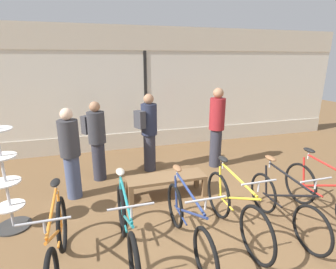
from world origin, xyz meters
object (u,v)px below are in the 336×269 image
object	(u,v)px
accessory_rack	(6,187)
customer_near_bench	(149,130)
bicycle_far_right	(325,196)
customer_near_rack	(96,139)
bicycle_right	(284,205)
customer_by_window	(70,152)
customer_mid_floor	(217,126)
bicycle_far_left	(58,247)
bicycle_center_left	(188,223)
bicycle_left	(127,232)
bicycle_center_right	(235,209)
display_bench	(166,180)

from	to	relation	value
accessory_rack	customer_near_bench	xyz separation A→B (m)	(2.38, 1.44, 0.26)
bicycle_far_right	customer_near_rack	world-z (taller)	customer_near_rack
bicycle_right	customer_by_window	distance (m)	3.51
bicycle_far_right	customer_mid_floor	xyz separation A→B (m)	(-0.67, 2.38, 0.56)
bicycle_far_left	customer_near_bench	distance (m)	3.12
bicycle_right	customer_near_bench	world-z (taller)	customer_near_bench
bicycle_far_right	bicycle_center_left	bearing A→B (deg)	-179.33
bicycle_left	customer_near_rack	distance (m)	2.49
customer_near_rack	customer_by_window	bearing A→B (deg)	-125.76
customer_by_window	bicycle_left	bearing A→B (deg)	-68.60
bicycle_left	customer_near_bench	xyz separation A→B (m)	(0.84, 2.56, 0.53)
bicycle_center_left	bicycle_right	xyz separation A→B (m)	(1.48, 0.00, 0.00)
bicycle_center_right	display_bench	xyz separation A→B (m)	(-0.62, 1.28, -0.07)
bicycle_far_right	bicycle_right	bearing A→B (deg)	-178.29
bicycle_left	bicycle_far_left	bearing A→B (deg)	-176.08
bicycle_left	bicycle_center_left	bearing A→B (deg)	-2.36
bicycle_center_right	display_bench	size ratio (longest dim) A/B	1.23
bicycle_left	customer_near_bench	bearing A→B (deg)	71.82
bicycle_center_right	customer_near_rack	xyz separation A→B (m)	(-1.75, 2.38, 0.47)
bicycle_center_left	bicycle_far_right	size ratio (longest dim) A/B	0.98
bicycle_far_left	bicycle_left	distance (m)	0.78
bicycle_center_left	customer_near_rack	xyz separation A→B (m)	(-1.02, 2.46, 0.50)
customer_by_window	customer_near_bench	bearing A→B (deg)	26.36
customer_by_window	customer_mid_floor	world-z (taller)	customer_mid_floor
bicycle_left	bicycle_far_right	size ratio (longest dim) A/B	1.02
bicycle_left	customer_near_bench	size ratio (longest dim) A/B	1.05
accessory_rack	bicycle_left	bearing A→B (deg)	-35.99
accessory_rack	bicycle_right	bearing A→B (deg)	-16.82
customer_by_window	customer_mid_floor	bearing A→B (deg)	10.68
bicycle_center_right	customer_by_window	distance (m)	2.85
accessory_rack	bicycle_center_right	bearing A→B (deg)	-19.43
bicycle_far_right	accessory_rack	xyz separation A→B (m)	(-4.56, 1.12, 0.26)
bicycle_center_left	customer_mid_floor	distance (m)	2.94
display_bench	customer_by_window	world-z (taller)	customer_by_window
bicycle_far_left	bicycle_right	xyz separation A→B (m)	(3.03, 0.03, -0.01)
customer_by_window	accessory_rack	bearing A→B (deg)	-140.93
display_bench	customer_near_bench	world-z (taller)	customer_near_bench
bicycle_center_right	bicycle_far_right	distance (m)	1.53
display_bench	customer_mid_floor	xyz separation A→B (m)	(1.47, 1.05, 0.62)
bicycle_far_left	bicycle_far_right	xyz separation A→B (m)	(3.80, 0.05, 0.01)
bicycle_center_left	accessory_rack	xyz separation A→B (m)	(-2.31, 1.15, 0.29)
bicycle_far_left	bicycle_far_right	world-z (taller)	same
accessory_rack	customer_near_rack	size ratio (longest dim) A/B	0.99
accessory_rack	customer_near_bench	size ratio (longest dim) A/B	0.94
bicycle_left	bicycle_center_right	world-z (taller)	bicycle_center_right
customer_mid_floor	bicycle_far_left	bearing A→B (deg)	-142.24
bicycle_left	bicycle_right	distance (m)	2.25
bicycle_far_right	customer_by_window	world-z (taller)	customer_by_window
bicycle_center_right	bicycle_far_right	xyz separation A→B (m)	(1.53, -0.05, -0.00)
bicycle_left	customer_mid_floor	bearing A→B (deg)	45.24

